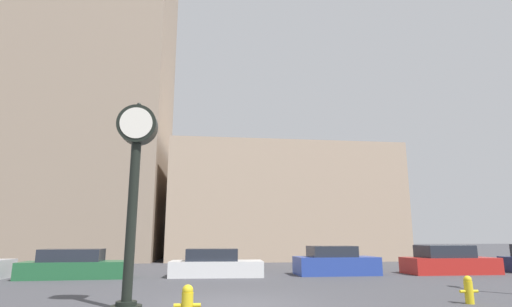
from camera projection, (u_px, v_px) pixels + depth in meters
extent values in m
plane|color=#424247|center=(234.00, 304.00, 10.77)|extent=(200.00, 200.00, 0.00)
cube|color=gray|center=(89.00, 55.00, 36.41)|extent=(14.47, 12.00, 36.21)
cube|color=tan|center=(279.00, 205.00, 35.70)|extent=(18.60, 12.00, 9.23)
cylinder|color=black|center=(126.00, 303.00, 9.83)|extent=(0.51, 0.51, 0.10)
cylinder|color=black|center=(132.00, 219.00, 10.25)|extent=(0.26, 0.26, 3.99)
cylinder|color=black|center=(138.00, 125.00, 10.77)|extent=(1.04, 0.47, 1.04)
cylinder|color=white|center=(136.00, 123.00, 10.54)|extent=(0.85, 0.02, 0.85)
cylinder|color=white|center=(139.00, 128.00, 11.01)|extent=(0.85, 0.02, 0.85)
sphere|color=black|center=(139.00, 105.00, 10.89)|extent=(0.12, 0.12, 0.12)
cube|color=#236038|center=(77.00, 270.00, 17.61)|extent=(4.70, 1.94, 0.73)
cube|color=#232833|center=(72.00, 255.00, 17.70)|extent=(2.62, 1.64, 0.54)
cube|color=silver|center=(217.00, 269.00, 18.44)|extent=(4.32, 1.98, 0.71)
cube|color=#232833|center=(212.00, 255.00, 18.55)|extent=(2.40, 1.68, 0.55)
cube|color=#28429E|center=(336.00, 266.00, 19.32)|extent=(3.91, 1.91, 0.85)
cube|color=#232833|center=(332.00, 251.00, 19.44)|extent=(2.16, 1.67, 0.51)
cube|color=red|center=(450.00, 266.00, 19.84)|extent=(4.42, 1.90, 0.79)
cube|color=#232833|center=(444.00, 251.00, 19.96)|extent=(2.44, 1.67, 0.60)
cylinder|color=yellow|center=(469.00, 292.00, 10.84)|extent=(0.23, 0.23, 0.59)
sphere|color=yellow|center=(468.00, 280.00, 10.91)|extent=(0.21, 0.21, 0.21)
cylinder|color=yellow|center=(462.00, 291.00, 10.83)|extent=(0.15, 0.08, 0.08)
cylinder|color=yellow|center=(475.00, 291.00, 10.87)|extent=(0.15, 0.08, 0.08)
cylinder|color=yellow|center=(187.00, 307.00, 8.55)|extent=(0.25, 0.25, 0.60)
sphere|color=yellow|center=(188.00, 290.00, 8.62)|extent=(0.24, 0.24, 0.24)
cylinder|color=yellow|center=(177.00, 306.00, 8.53)|extent=(0.16, 0.09, 0.09)
cylinder|color=yellow|center=(197.00, 305.00, 8.58)|extent=(0.16, 0.09, 0.09)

